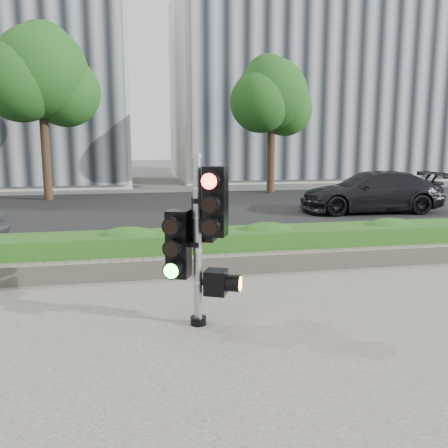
% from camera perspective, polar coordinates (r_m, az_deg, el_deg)
% --- Properties ---
extents(ground, '(120.00, 120.00, 0.00)m').
position_cam_1_polar(ground, '(6.90, -1.15, -10.62)').
color(ground, '#51514C').
rests_on(ground, ground).
extents(sidewalk, '(16.00, 11.00, 0.03)m').
position_cam_1_polar(sidewalk, '(4.69, 4.61, -20.95)').
color(sidewalk, '#9E9389').
rests_on(sidewalk, ground).
extents(road, '(60.00, 13.00, 0.02)m').
position_cam_1_polar(road, '(16.58, -7.24, 1.43)').
color(road, black).
rests_on(road, ground).
extents(curb, '(60.00, 0.25, 0.12)m').
position_cam_1_polar(curb, '(9.87, -4.38, -3.98)').
color(curb, gray).
rests_on(curb, ground).
extents(stone_wall, '(12.00, 0.32, 0.34)m').
position_cam_1_polar(stone_wall, '(8.63, -3.38, -5.03)').
color(stone_wall, gray).
rests_on(stone_wall, sidewalk).
extents(hedge, '(12.00, 1.00, 0.68)m').
position_cam_1_polar(hedge, '(9.22, -3.95, -2.99)').
color(hedge, '#49932D').
rests_on(hedge, sidewalk).
extents(building_right, '(18.00, 10.00, 12.00)m').
position_cam_1_polar(building_right, '(33.82, 10.21, 15.77)').
color(building_right, '#B7B7B2').
rests_on(building_right, ground).
extents(tree_left, '(4.61, 4.03, 7.34)m').
position_cam_1_polar(tree_left, '(21.36, -21.18, 16.27)').
color(tree_left, black).
rests_on(tree_left, ground).
extents(tree_right, '(4.10, 3.58, 6.53)m').
position_cam_1_polar(tree_right, '(22.99, 5.70, 14.95)').
color(tree_right, black).
rests_on(tree_right, ground).
extents(traffic_signal, '(0.83, 0.70, 2.24)m').
position_cam_1_polar(traffic_signal, '(6.10, -2.85, -1.01)').
color(traffic_signal, black).
rests_on(traffic_signal, sidewalk).
extents(car_dark, '(4.99, 2.30, 1.41)m').
position_cam_1_polar(car_dark, '(17.09, 17.25, 3.73)').
color(car_dark, black).
rests_on(car_dark, road).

